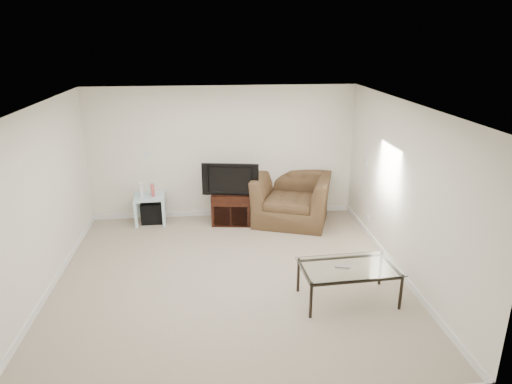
{
  "coord_description": "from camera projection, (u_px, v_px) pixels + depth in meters",
  "views": [
    {
      "loc": [
        -0.23,
        -5.88,
        3.36
      ],
      "look_at": [
        0.5,
        1.2,
        0.9
      ],
      "focal_mm": 32.0,
      "sensor_mm": 36.0,
      "label": 1
    }
  ],
  "objects": [
    {
      "name": "recliner",
      "position": [
        292.0,
        191.0,
        8.5
      ],
      "size": [
        1.59,
        1.29,
        1.2
      ],
      "primitive_type": "imported",
      "rotation": [
        0.0,
        0.0,
        -0.34
      ],
      "color": "#503620",
      "rests_on": "floor"
    },
    {
      "name": "ceiling",
      "position": [
        227.0,
        106.0,
        5.83
      ],
      "size": [
        5.0,
        5.0,
        0.0
      ],
      "primitive_type": "plane",
      "color": "white",
      "rests_on": "ground"
    },
    {
      "name": "plate_right_switch",
      "position": [
        366.0,
        162.0,
        7.98
      ],
      "size": [
        0.02,
        0.09,
        0.13
      ],
      "primitive_type": "cube",
      "color": "white",
      "rests_on": "wall_right"
    },
    {
      "name": "plate_back",
      "position": [
        147.0,
        155.0,
        8.44
      ],
      "size": [
        0.12,
        0.02,
        0.12
      ],
      "primitive_type": "cube",
      "color": "white",
      "rests_on": "wall_back"
    },
    {
      "name": "wall_left",
      "position": [
        39.0,
        204.0,
        6.0
      ],
      "size": [
        0.02,
        5.0,
        2.5
      ],
      "primitive_type": "cube",
      "color": "silver",
      "rests_on": "ground"
    },
    {
      "name": "tv_stand",
      "position": [
        232.0,
        208.0,
        8.53
      ],
      "size": [
        0.77,
        0.58,
        0.6
      ],
      "primitive_type": null,
      "rotation": [
        0.0,
        0.0,
        -0.13
      ],
      "color": "black",
      "rests_on": "floor"
    },
    {
      "name": "coffee_table",
      "position": [
        348.0,
        283.0,
        6.03
      ],
      "size": [
        1.32,
        0.79,
        0.5
      ],
      "primitive_type": null,
      "rotation": [
        0.0,
        0.0,
        0.06
      ],
      "color": "black",
      "rests_on": "floor"
    },
    {
      "name": "game_case",
      "position": [
        153.0,
        190.0,
        8.44
      ],
      "size": [
        0.09,
        0.16,
        0.21
      ],
      "primitive_type": "cube",
      "rotation": [
        0.0,
        0.0,
        0.23
      ],
      "color": "#CC4C4C",
      "rests_on": "side_table"
    },
    {
      "name": "dvd_player",
      "position": [
        231.0,
        198.0,
        8.43
      ],
      "size": [
        0.43,
        0.33,
        0.06
      ],
      "primitive_type": "cube",
      "rotation": [
        0.0,
        0.0,
        -0.13
      ],
      "color": "black",
      "rests_on": "tv_stand"
    },
    {
      "name": "television",
      "position": [
        231.0,
        178.0,
        8.31
      ],
      "size": [
        0.98,
        0.35,
        0.59
      ],
      "primitive_type": "imported",
      "rotation": [
        0.0,
        0.0,
        -0.17
      ],
      "color": "black",
      "rests_on": "tv_stand"
    },
    {
      "name": "side_table",
      "position": [
        150.0,
        209.0,
        8.57
      ],
      "size": [
        0.59,
        0.59,
        0.53
      ],
      "primitive_type": null,
      "rotation": [
        0.0,
        0.0,
        0.06
      ],
      "color": "#A7BAD0",
      "rests_on": "floor"
    },
    {
      "name": "plate_right_outlet",
      "position": [
        368.0,
        219.0,
        8.01
      ],
      "size": [
        0.02,
        0.08,
        0.12
      ],
      "primitive_type": "cube",
      "color": "white",
      "rests_on": "wall_right"
    },
    {
      "name": "wall_right",
      "position": [
        404.0,
        191.0,
        6.48
      ],
      "size": [
        0.02,
        5.0,
        2.5
      ],
      "primitive_type": "cube",
      "color": "silver",
      "rests_on": "ground"
    },
    {
      "name": "subwoofer",
      "position": [
        153.0,
        212.0,
        8.62
      ],
      "size": [
        0.41,
        0.41,
        0.4
      ],
      "primitive_type": "cube",
      "rotation": [
        0.0,
        0.0,
        0.03
      ],
      "color": "black",
      "rests_on": "floor"
    },
    {
      "name": "floor",
      "position": [
        230.0,
        278.0,
        6.65
      ],
      "size": [
        5.0,
        5.0,
        0.0
      ],
      "primitive_type": "plane",
      "color": "tan",
      "rests_on": "ground"
    },
    {
      "name": "game_console",
      "position": [
        141.0,
        190.0,
        8.4
      ],
      "size": [
        0.09,
        0.18,
        0.24
      ],
      "primitive_type": "cube",
      "rotation": [
        0.0,
        0.0,
        0.18
      ],
      "color": "white",
      "rests_on": "side_table"
    },
    {
      "name": "wall_back",
      "position": [
        223.0,
        153.0,
        8.59
      ],
      "size": [
        5.0,
        0.02,
        2.5
      ],
      "primitive_type": "cube",
      "color": "silver",
      "rests_on": "ground"
    },
    {
      "name": "remote",
      "position": [
        342.0,
        267.0,
        5.91
      ],
      "size": [
        0.21,
        0.1,
        0.02
      ],
      "primitive_type": "cube",
      "rotation": [
        0.0,
        0.0,
        -0.23
      ],
      "color": "#B2B2B7",
      "rests_on": "coffee_table"
    }
  ]
}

